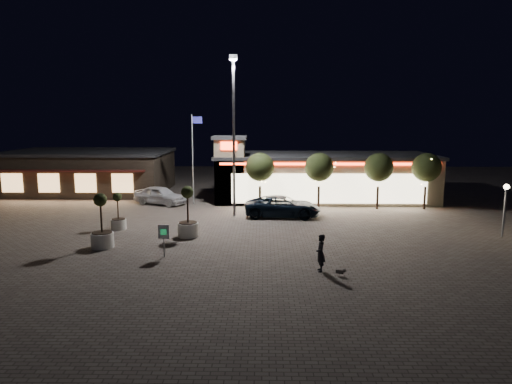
{
  "coord_description": "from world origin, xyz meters",
  "views": [
    {
      "loc": [
        4.31,
        -27.32,
        7.73
      ],
      "look_at": [
        3.75,
        6.0,
        2.26
      ],
      "focal_mm": 32.0,
      "sensor_mm": 36.0,
      "label": 1
    }
  ],
  "objects_px": {
    "white_sedan": "(160,195)",
    "pedestrian": "(321,253)",
    "valet_sign": "(164,235)",
    "pickup_truck": "(283,206)",
    "planter_left": "(118,218)",
    "planter_mid": "(102,231)"
  },
  "relations": [
    {
      "from": "planter_mid",
      "to": "valet_sign",
      "type": "distance_m",
      "value": 4.48
    },
    {
      "from": "pedestrian",
      "to": "planter_mid",
      "type": "bearing_deg",
      "value": -110.33
    },
    {
      "from": "planter_mid",
      "to": "pickup_truck",
      "type": "bearing_deg",
      "value": 38.2
    },
    {
      "from": "planter_left",
      "to": "white_sedan",
      "type": "bearing_deg",
      "value": 85.02
    },
    {
      "from": "white_sedan",
      "to": "pedestrian",
      "type": "xyz_separation_m",
      "value": [
        12.19,
        -17.88,
        0.13
      ]
    },
    {
      "from": "valet_sign",
      "to": "pickup_truck",
      "type": "bearing_deg",
      "value": 56.2
    },
    {
      "from": "pickup_truck",
      "to": "valet_sign",
      "type": "height_order",
      "value": "valet_sign"
    },
    {
      "from": "white_sedan",
      "to": "planter_left",
      "type": "xyz_separation_m",
      "value": [
        -0.81,
        -9.31,
        -0.02
      ]
    },
    {
      "from": "pedestrian",
      "to": "valet_sign",
      "type": "distance_m",
      "value": 8.77
    },
    {
      "from": "planter_left",
      "to": "valet_sign",
      "type": "height_order",
      "value": "planter_left"
    },
    {
      "from": "white_sedan",
      "to": "valet_sign",
      "type": "bearing_deg",
      "value": -142.04
    },
    {
      "from": "pedestrian",
      "to": "planter_left",
      "type": "xyz_separation_m",
      "value": [
        -13.0,
        8.57,
        -0.15
      ]
    },
    {
      "from": "planter_mid",
      "to": "planter_left",
      "type": "bearing_deg",
      "value": 95.66
    },
    {
      "from": "pickup_truck",
      "to": "planter_left",
      "type": "bearing_deg",
      "value": 113.83
    },
    {
      "from": "valet_sign",
      "to": "pedestrian",
      "type": "bearing_deg",
      "value": -15.23
    },
    {
      "from": "white_sedan",
      "to": "pedestrian",
      "type": "distance_m",
      "value": 21.64
    },
    {
      "from": "planter_left",
      "to": "valet_sign",
      "type": "relative_size",
      "value": 1.43
    },
    {
      "from": "white_sedan",
      "to": "valet_sign",
      "type": "height_order",
      "value": "valet_sign"
    },
    {
      "from": "planter_left",
      "to": "planter_mid",
      "type": "distance_m",
      "value": 4.52
    },
    {
      "from": "white_sedan",
      "to": "pickup_truck",
      "type": "bearing_deg",
      "value": -90.43
    },
    {
      "from": "planter_left",
      "to": "planter_mid",
      "type": "height_order",
      "value": "planter_mid"
    },
    {
      "from": "planter_mid",
      "to": "valet_sign",
      "type": "bearing_deg",
      "value": -23.32
    }
  ]
}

